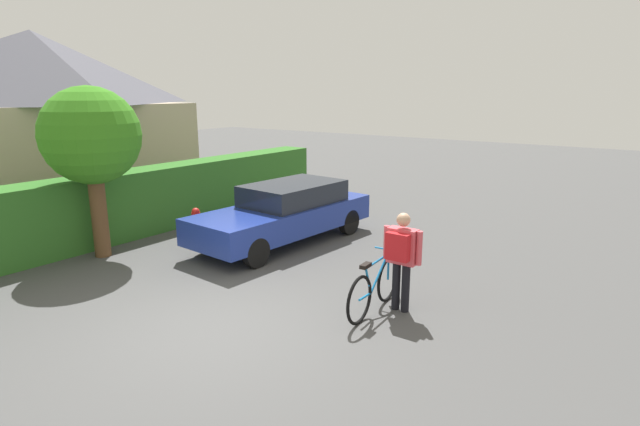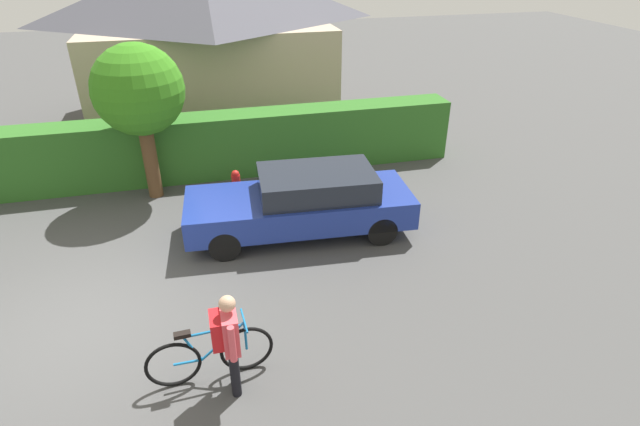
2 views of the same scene
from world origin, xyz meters
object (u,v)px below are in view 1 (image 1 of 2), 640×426
person_rider (401,253)px  tree_kerbside (91,138)px  bicycle (374,287)px  fire_hydrant (197,225)px  parked_car_near (285,212)px

person_rider → tree_kerbside: bearing=100.7°
bicycle → fire_hydrant: bearing=80.2°
bicycle → fire_hydrant: 5.29m
parked_car_near → fire_hydrant: 2.07m
parked_car_near → tree_kerbside: bearing=140.6°
parked_car_near → bicycle: size_ratio=2.64×
bicycle → person_rider: size_ratio=1.10×
fire_hydrant → person_rider: bearing=-96.6°
bicycle → fire_hydrant: size_ratio=2.17×
parked_car_near → tree_kerbside: tree_kerbside is taller
bicycle → tree_kerbside: tree_kerbside is taller
person_rider → parked_car_near: bearing=64.4°
bicycle → person_rider: person_rider is taller
parked_car_near → tree_kerbside: size_ratio=1.32×
bicycle → parked_car_near: bearing=59.3°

